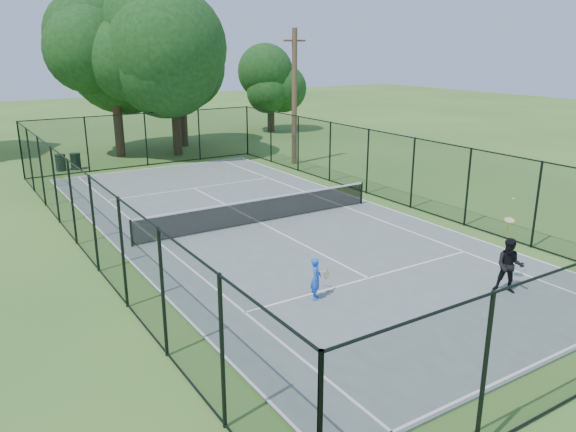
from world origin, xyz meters
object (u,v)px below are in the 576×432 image
trash_bin_left (61,163)px  player_blue (316,278)px  trash_bin_right (76,161)px  player_black (510,266)px  utility_pole (294,97)px  tennis_net (260,210)px

trash_bin_left → player_blue: player_blue is taller
trash_bin_right → player_black: (6.31, -23.31, 0.39)m
utility_pole → player_blue: bearing=-121.2°
utility_pole → player_blue: (-9.49, -15.69, -3.18)m
tennis_net → trash_bin_right: tennis_net is taller
tennis_net → player_blue: size_ratio=8.61×
trash_bin_left → player_black: (7.08, -23.38, 0.38)m
trash_bin_left → trash_bin_right: 0.78m
trash_bin_left → utility_pole: utility_pole is taller
trash_bin_right → player_blue: size_ratio=0.77×
player_blue → trash_bin_right: bearing=94.4°
tennis_net → player_black: player_black is taller
trash_bin_right → player_black: size_ratio=0.35×
player_blue → player_black: player_black is taller
trash_bin_right → tennis_net: bearing=-75.3°
tennis_net → player_blue: player_blue is taller
utility_pole → tennis_net: bearing=-129.4°
tennis_net → player_black: (2.61, -9.17, 0.26)m
tennis_net → trash_bin_left: bearing=107.5°
trash_bin_right → utility_pole: utility_pole is taller
trash_bin_right → utility_pole: (11.10, -5.13, 3.37)m
tennis_net → player_black: bearing=-74.1°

